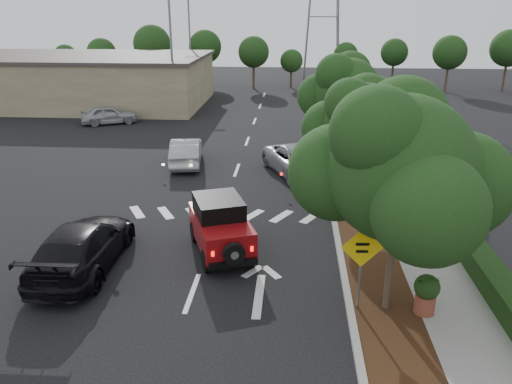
# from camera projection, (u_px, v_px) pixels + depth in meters

# --- Properties ---
(ground) EXTENTS (120.00, 120.00, 0.00)m
(ground) POSITION_uv_depth(u_px,v_px,m) (192.00, 293.00, 14.88)
(ground) COLOR black
(ground) RESTS_ON ground
(curb) EXTENTS (0.20, 70.00, 0.15)m
(curb) POSITION_uv_depth(u_px,v_px,m) (325.00, 171.00, 25.75)
(curb) COLOR #9E9B93
(curb) RESTS_ON ground
(planting_strip) EXTENTS (1.80, 70.00, 0.12)m
(planting_strip) POSITION_uv_depth(u_px,v_px,m) (345.00, 171.00, 25.68)
(planting_strip) COLOR black
(planting_strip) RESTS_ON ground
(sidewalk) EXTENTS (2.00, 70.00, 0.12)m
(sidewalk) POSITION_uv_depth(u_px,v_px,m) (382.00, 172.00, 25.55)
(sidewalk) COLOR gray
(sidewalk) RESTS_ON ground
(hedge) EXTENTS (0.80, 70.00, 0.80)m
(hedge) POSITION_uv_depth(u_px,v_px,m) (411.00, 167.00, 25.33)
(hedge) COLOR black
(hedge) RESTS_ON ground
(commercial_building) EXTENTS (22.00, 12.00, 4.00)m
(commercial_building) POSITION_uv_depth(u_px,v_px,m) (77.00, 81.00, 43.35)
(commercial_building) COLOR #7F6F57
(commercial_building) RESTS_ON ground
(transmission_tower) EXTENTS (7.00, 4.00, 28.00)m
(transmission_tower) POSITION_uv_depth(u_px,v_px,m) (320.00, 79.00, 59.33)
(transmission_tower) COLOR slate
(transmission_tower) RESTS_ON ground
(street_tree_near) EXTENTS (3.80, 3.80, 5.92)m
(street_tree_near) POSITION_uv_depth(u_px,v_px,m) (385.00, 310.00, 14.02)
(street_tree_near) COLOR black
(street_tree_near) RESTS_ON ground
(street_tree_mid) EXTENTS (3.20, 3.20, 5.32)m
(street_tree_mid) POSITION_uv_depth(u_px,v_px,m) (357.00, 214.00, 20.56)
(street_tree_mid) COLOR black
(street_tree_mid) RESTS_ON ground
(street_tree_far) EXTENTS (3.40, 3.40, 5.62)m
(street_tree_far) POSITION_uv_depth(u_px,v_px,m) (343.00, 167.00, 26.64)
(street_tree_far) COLOR black
(street_tree_far) RESTS_ON ground
(light_pole_a) EXTENTS (2.00, 0.22, 9.00)m
(light_pole_a) POSITION_uv_depth(u_px,v_px,m) (175.00, 114.00, 39.64)
(light_pole_a) COLOR slate
(light_pole_a) RESTS_ON ground
(light_pole_b) EXTENTS (2.00, 0.22, 9.00)m
(light_pole_b) POSITION_uv_depth(u_px,v_px,m) (192.00, 91.00, 50.93)
(light_pole_b) COLOR slate
(light_pole_b) RESTS_ON ground
(red_jeep) EXTENTS (2.75, 3.91, 1.92)m
(red_jeep) POSITION_uv_depth(u_px,v_px,m) (220.00, 225.00, 17.18)
(red_jeep) COLOR black
(red_jeep) RESTS_ON ground
(silver_suv_ahead) EXTENTS (4.22, 5.58, 1.41)m
(silver_suv_ahead) POSITION_uv_depth(u_px,v_px,m) (298.00, 161.00, 25.20)
(silver_suv_ahead) COLOR #979A9E
(silver_suv_ahead) RESTS_ON ground
(black_suv_oncoming) EXTENTS (2.26, 5.39, 1.56)m
(black_suv_oncoming) POSITION_uv_depth(u_px,v_px,m) (83.00, 246.00, 16.08)
(black_suv_oncoming) COLOR black
(black_suv_oncoming) RESTS_ON ground
(silver_sedan_oncoming) EXTENTS (2.16, 4.54, 1.44)m
(silver_sedan_oncoming) POSITION_uv_depth(u_px,v_px,m) (186.00, 152.00, 26.80)
(silver_sedan_oncoming) COLOR #A5A8AC
(silver_sedan_oncoming) RESTS_ON ground
(parked_suv) EXTENTS (4.25, 3.08, 1.35)m
(parked_suv) POSITION_uv_depth(u_px,v_px,m) (109.00, 115.00, 36.23)
(parked_suv) COLOR #A8AAB0
(parked_suv) RESTS_ON ground
(speed_hump_sign) EXTENTS (1.14, 0.13, 2.44)m
(speed_hump_sign) POSITION_uv_depth(u_px,v_px,m) (361.00, 258.00, 13.40)
(speed_hump_sign) COLOR slate
(speed_hump_sign) RESTS_ON ground
(terracotta_planter) EXTENTS (0.69, 0.69, 1.21)m
(terracotta_planter) POSITION_uv_depth(u_px,v_px,m) (427.00, 290.00, 13.48)
(terracotta_planter) COLOR brown
(terracotta_planter) RESTS_ON ground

